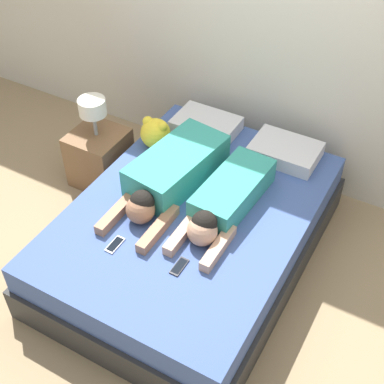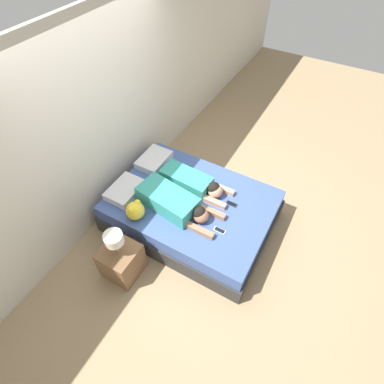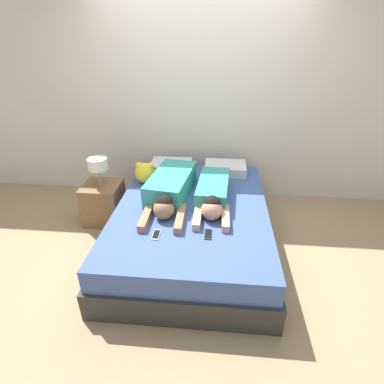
# 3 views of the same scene
# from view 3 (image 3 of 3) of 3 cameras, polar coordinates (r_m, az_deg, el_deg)

# --- Properties ---
(ground_plane) EXTENTS (12.00, 12.00, 0.00)m
(ground_plane) POSITION_cam_3_polar(r_m,az_deg,el_deg) (3.31, 0.00, -9.69)
(ground_plane) COLOR #9E8460
(wall_back) EXTENTS (12.00, 0.06, 2.60)m
(wall_back) POSITION_cam_3_polar(r_m,az_deg,el_deg) (3.89, 1.71, 17.40)
(wall_back) COLOR beige
(wall_back) RESTS_ON ground_plane
(bed) EXTENTS (1.56, 2.14, 0.48)m
(bed) POSITION_cam_3_polar(r_m,az_deg,el_deg) (3.17, 0.00, -6.30)
(bed) COLOR #2D2D2D
(bed) RESTS_ON ground_plane
(pillow_head_left) EXTENTS (0.50, 0.36, 0.11)m
(pillow_head_left) POSITION_cam_3_polar(r_m,az_deg,el_deg) (3.78, -3.98, 4.94)
(pillow_head_left) COLOR silver
(pillow_head_left) RESTS_ON bed
(pillow_head_right) EXTENTS (0.50, 0.36, 0.11)m
(pillow_head_right) POSITION_cam_3_polar(r_m,az_deg,el_deg) (3.74, 6.35, 4.54)
(pillow_head_right) COLOR silver
(pillow_head_right) RESTS_ON bed
(person_left) EXTENTS (0.48, 1.14, 0.24)m
(person_left) POSITION_cam_3_polar(r_m,az_deg,el_deg) (3.12, -4.20, 0.71)
(person_left) COLOR teal
(person_left) RESTS_ON bed
(person_right) EXTENTS (0.35, 1.01, 0.23)m
(person_right) POSITION_cam_3_polar(r_m,az_deg,el_deg) (3.05, 3.97, -0.38)
(person_right) COLOR teal
(person_right) RESTS_ON bed
(cell_phone_left) EXTENTS (0.06, 0.15, 0.01)m
(cell_phone_left) POSITION_cam_3_polar(r_m,az_deg,el_deg) (2.63, -6.82, -8.08)
(cell_phone_left) COLOR silver
(cell_phone_left) RESTS_ON bed
(cell_phone_right) EXTENTS (0.06, 0.15, 0.01)m
(cell_phone_right) POSITION_cam_3_polar(r_m,az_deg,el_deg) (2.62, 3.09, -8.04)
(cell_phone_right) COLOR #2D2D33
(cell_phone_right) RESTS_ON bed
(plush_toy) EXTENTS (0.23, 0.23, 0.24)m
(plush_toy) POSITION_cam_3_polar(r_m,az_deg,el_deg) (3.48, -8.94, 3.72)
(plush_toy) COLOR yellow
(plush_toy) RESTS_ON bed
(nightstand) EXTENTS (0.42, 0.42, 0.80)m
(nightstand) POSITION_cam_3_polar(r_m,az_deg,el_deg) (3.70, -16.50, -1.50)
(nightstand) COLOR brown
(nightstand) RESTS_ON ground_plane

